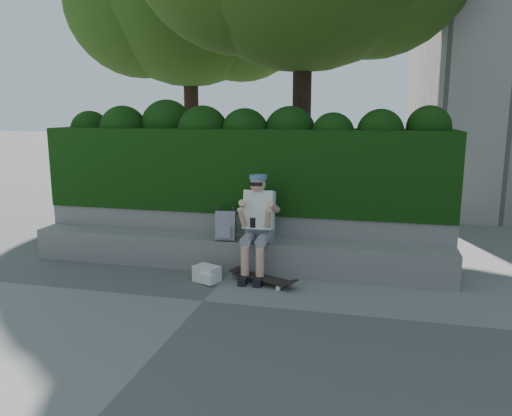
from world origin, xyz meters
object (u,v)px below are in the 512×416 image
(person, at_px, (258,222))
(skateboard, at_px, (263,278))
(backpack_ground, at_px, (207,274))
(backpack_plaid, at_px, (226,226))

(person, distance_m, skateboard, 0.76)
(backpack_ground, bearing_deg, backpack_plaid, 99.12)
(person, relative_size, skateboard, 1.60)
(backpack_plaid, xyz_separation_m, backpack_ground, (-0.12, -0.48, -0.55))
(backpack_plaid, bearing_deg, person, -17.39)
(skateboard, bearing_deg, backpack_ground, -151.87)
(person, xyz_separation_m, backpack_ground, (-0.60, -0.40, -0.65))
(person, relative_size, backpack_ground, 4.29)
(backpack_plaid, relative_size, backpack_ground, 1.25)
(backpack_ground, bearing_deg, skateboard, 29.12)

